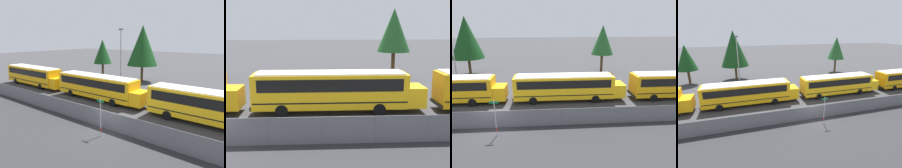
{
  "view_description": "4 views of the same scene",
  "coord_description": "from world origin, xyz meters",
  "views": [
    {
      "loc": [
        11.17,
        -13.48,
        7.69
      ],
      "look_at": [
        -4.38,
        6.28,
        2.31
      ],
      "focal_mm": 35.0,
      "sensor_mm": 36.0,
      "label": 1
    },
    {
      "loc": [
        5.99,
        -16.51,
        6.78
      ],
      "look_at": [
        7.21,
        5.26,
        2.37
      ],
      "focal_mm": 50.0,
      "sensor_mm": 36.0,
      "label": 2
    },
    {
      "loc": [
        4.72,
        -17.83,
        9.21
      ],
      "look_at": [
        6.66,
        5.63,
        2.2
      ],
      "focal_mm": 35.0,
      "sensor_mm": 36.0,
      "label": 3
    },
    {
      "loc": [
        -7.85,
        -16.49,
        9.82
      ],
      "look_at": [
        -0.92,
        6.25,
        2.42
      ],
      "focal_mm": 28.0,
      "sensor_mm": 36.0,
      "label": 4
    }
  ],
  "objects": [
    {
      "name": "school_bus_2",
      "position": [
        6.97,
        6.3,
        1.82
      ],
      "size": [
        12.85,
        2.54,
        3.08
      ],
      "color": "yellow",
      "rests_on": "ground_plane"
    },
    {
      "name": "tree_1",
      "position": [
        14.62,
        20.09,
        5.71
      ],
      "size": [
        3.88,
        3.88,
        8.26
      ],
      "color": "#51381E",
      "rests_on": "ground_plane"
    }
  ]
}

